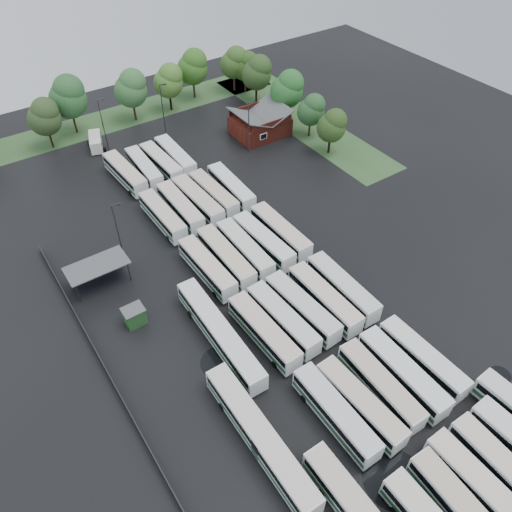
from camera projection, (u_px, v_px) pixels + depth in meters
ground at (297, 330)px, 62.92m from camera, size 160.00×160.00×0.00m
brick_building at (260, 125)px, 97.15m from camera, size 10.07×8.60×5.39m
wash_shed at (96, 266)px, 67.02m from camera, size 8.20×4.20×3.58m
utility_hut at (134, 316)px, 62.92m from camera, size 2.70×2.20×2.62m
grass_strip_north at (111, 120)px, 102.62m from camera, size 80.00×10.00×0.01m
grass_strip_east at (300, 120)px, 102.56m from camera, size 10.00×50.00×0.01m
west_fence at (104, 367)px, 58.20m from camera, size 0.10×50.00×1.20m
bus_r0c1 at (463, 512)px, 45.48m from camera, size 3.05×11.88×3.28m
bus_r0c2 at (482, 490)px, 46.88m from camera, size 2.61×12.01×3.34m
bus_r0c3 at (505, 472)px, 48.13m from camera, size 2.85×11.96×3.31m
bus_r1c0 at (335, 413)px, 52.64m from camera, size 2.69×11.89×3.30m
bus_r1c1 at (360, 404)px, 53.48m from camera, size 2.86×11.73×3.24m
bus_r1c2 at (380, 385)px, 55.11m from camera, size 2.91×11.76×3.25m
bus_r1c3 at (402, 373)px, 56.17m from camera, size 2.87×12.23×3.39m
bus_r1c4 at (422, 358)px, 57.70m from camera, size 2.66×11.74×3.26m
bus_r2c0 at (264, 332)px, 60.48m from camera, size 2.79×11.99×3.32m
bus_r2c1 at (283, 319)px, 61.90m from camera, size 2.93×11.96×3.31m
bus_r2c2 at (302, 308)px, 63.21m from camera, size 3.17×12.15×3.35m
bus_r2c3 at (324, 299)px, 64.31m from camera, size 2.58×12.08×3.36m
bus_r2c4 at (342, 288)px, 65.74m from camera, size 2.81×12.14×3.37m
bus_r3c0 at (207, 268)px, 68.55m from camera, size 2.68×11.85×3.29m
bus_r3c1 at (226, 257)px, 69.98m from camera, size 2.78×12.25×3.40m
bus_r3c2 at (245, 249)px, 71.22m from camera, size 2.79×12.01×3.33m
bus_r3c3 at (263, 241)px, 72.44m from camera, size 2.98×12.14×3.36m
bus_r3c4 at (280, 232)px, 73.99m from camera, size 2.62×12.12×3.37m
bus_r4c0 at (163, 216)px, 76.82m from camera, size 2.57×11.72×3.26m
bus_r4c1 at (180, 207)px, 78.33m from camera, size 2.75×11.99×3.33m
bus_r4c2 at (198, 201)px, 79.49m from camera, size 2.92×12.28×3.40m
bus_r4c3 at (214, 194)px, 80.97m from camera, size 2.77×11.75×3.26m
bus_r4c4 at (231, 187)px, 82.23m from camera, size 3.04×11.97×3.30m
bus_r5c0 at (125, 173)px, 85.16m from camera, size 3.14×12.16×3.35m
bus_r5c1 at (144, 168)px, 86.46m from camera, size 2.96×11.65×3.22m
bus_r5c2 at (161, 163)px, 87.69m from camera, size 2.83×11.71×3.24m
bus_r5c3 at (176, 157)px, 89.05m from camera, size 2.82×11.99×3.32m
artic_bus_west_b at (220, 333)px, 60.30m from camera, size 3.02×17.80×3.29m
artic_bus_west_c at (260, 437)px, 50.72m from camera, size 2.77×17.84×3.30m
minibus at (96, 141)px, 93.70m from camera, size 3.80×6.08×2.49m
tree_north_1 at (45, 116)px, 90.38m from camera, size 6.02×6.02×9.96m
tree_north_2 at (68, 96)px, 93.72m from camera, size 7.08×7.08×11.73m
tree_north_3 at (131, 88)px, 97.86m from camera, size 6.45×6.45×10.68m
tree_north_4 at (169, 80)px, 101.42m from camera, size 6.01×6.01×9.95m
tree_north_5 at (193, 66)px, 105.29m from camera, size 6.46×6.46×10.70m
tree_north_6 at (235, 62)px, 108.31m from camera, size 5.92×5.92×9.81m
tree_east_0 at (332, 125)px, 89.57m from camera, size 5.28×5.28×8.74m
tree_east_1 at (312, 109)px, 94.11m from camera, size 5.21×5.21×8.63m
tree_east_2 at (288, 89)px, 97.61m from camera, size 6.44×6.44×10.66m
tree_east_3 at (257, 72)px, 103.78m from camera, size 6.21×6.21×10.29m
tree_east_4 at (246, 66)px, 108.23m from camera, size 5.42×5.40×8.94m
lamp_post_ne at (249, 124)px, 89.59m from camera, size 1.52×0.30×9.88m
lamp_post_nw at (118, 227)px, 69.42m from camera, size 1.40×0.27×9.11m
lamp_post_back_w at (103, 121)px, 90.55m from camera, size 1.52×0.30×9.85m
lamp_post_back_e at (163, 105)px, 95.41m from camera, size 1.48×0.29×9.61m
puddle_0 at (394, 479)px, 49.43m from camera, size 6.43×6.43×0.01m
puddle_1 at (493, 464)px, 50.54m from camera, size 3.36×3.36×0.01m
puddle_2 at (220, 362)px, 59.42m from camera, size 4.85×4.85×0.01m
puddle_3 at (309, 319)px, 64.29m from camera, size 3.76×3.76×0.01m
puddle_4 at (500, 375)px, 58.16m from camera, size 2.55×2.55×0.01m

